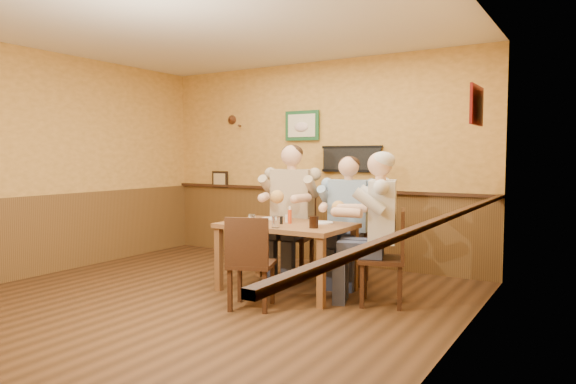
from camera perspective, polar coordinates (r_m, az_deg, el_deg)
name	(u,v)px	position (r m, az deg, el deg)	size (l,w,h in m)	color
room	(217,136)	(5.25, -7.90, 6.15)	(5.02, 5.03, 2.81)	#352010
dining_table	(287,232)	(5.66, -0.17, -4.42)	(1.40, 0.90, 0.75)	brown
chair_back_left	(292,235)	(6.39, 0.49, -4.78)	(0.47, 0.47, 1.02)	#3C2213
chair_back_right	(349,243)	(6.08, 6.76, -5.67)	(0.43, 0.43, 0.93)	#3C2213
chair_right_end	(382,257)	(5.25, 10.40, -7.10)	(0.44, 0.44, 0.96)	#3C2213
chair_near_side	(252,262)	(5.07, -4.06, -7.73)	(0.42, 0.42, 0.91)	#3C2213
diner_tan_shirt	(292,217)	(6.36, 0.49, -2.83)	(0.67, 0.67, 1.46)	tan
diner_blue_polo	(349,226)	(6.05, 6.78, -3.80)	(0.62, 0.62, 1.33)	#7997B6
diner_white_elder	(382,236)	(5.22, 10.42, -4.88)	(0.63, 0.63, 1.37)	silver
water_glass_left	(252,219)	(5.56, -4.06, -3.05)	(0.07, 0.07, 0.11)	white
water_glass_mid	(276,222)	(5.29, -1.38, -3.34)	(0.08, 0.08, 0.12)	white
cola_tumbler	(314,222)	(5.28, 2.88, -3.35)	(0.09, 0.09, 0.12)	black
hot_sauce_bottle	(290,216)	(5.62, 0.19, -2.65)	(0.04, 0.04, 0.17)	#CC4015
salt_shaker	(287,219)	(5.72, -0.15, -2.97)	(0.03, 0.03, 0.08)	silver
pepper_shaker	(281,220)	(5.57, -0.75, -3.15)	(0.03, 0.03, 0.09)	black
plate_far_left	(271,218)	(6.04, -1.85, -2.93)	(0.23, 0.23, 0.02)	white
plate_far_right	(323,222)	(5.67, 3.89, -3.39)	(0.23, 0.23, 0.02)	white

